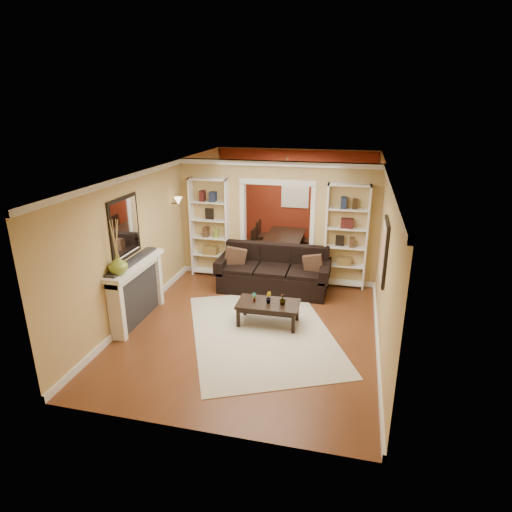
% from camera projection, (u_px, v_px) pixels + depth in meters
% --- Properties ---
extents(floor, '(8.00, 8.00, 0.00)m').
position_uv_depth(floor, '(266.00, 298.00, 9.00)').
color(floor, brown).
rests_on(floor, ground).
extents(ceiling, '(8.00, 8.00, 0.00)m').
position_uv_depth(ceiling, '(267.00, 169.00, 8.10)').
color(ceiling, white).
rests_on(ceiling, ground).
extents(wall_back, '(8.00, 0.00, 8.00)m').
position_uv_depth(wall_back, '(295.00, 197.00, 12.22)').
color(wall_back, tan).
rests_on(wall_back, ground).
extents(wall_front, '(8.00, 0.00, 8.00)m').
position_uv_depth(wall_front, '(193.00, 336.00, 4.88)').
color(wall_front, tan).
rests_on(wall_front, ground).
extents(wall_left, '(0.00, 8.00, 8.00)m').
position_uv_depth(wall_left, '(162.00, 230.00, 9.04)').
color(wall_left, tan).
rests_on(wall_left, ground).
extents(wall_right, '(0.00, 8.00, 8.00)m').
position_uv_depth(wall_right, '(383.00, 245.00, 8.06)').
color(wall_right, tan).
rests_on(wall_right, ground).
extents(partition_wall, '(4.50, 0.15, 2.70)m').
position_uv_depth(partition_wall, '(277.00, 222.00, 9.65)').
color(partition_wall, tan).
rests_on(partition_wall, floor).
extents(red_back_panel, '(4.44, 0.04, 2.64)m').
position_uv_depth(red_back_panel, '(295.00, 198.00, 12.20)').
color(red_back_panel, maroon).
rests_on(red_back_panel, floor).
extents(dining_window, '(0.78, 0.03, 0.98)m').
position_uv_depth(dining_window, '(295.00, 191.00, 12.09)').
color(dining_window, '#8CA5CC').
rests_on(dining_window, wall_back).
extents(area_rug, '(3.54, 4.02, 0.01)m').
position_uv_depth(area_rug, '(262.00, 332.00, 7.64)').
color(area_rug, beige).
rests_on(area_rug, floor).
extents(sofa, '(2.41, 1.04, 0.94)m').
position_uv_depth(sofa, '(273.00, 270.00, 9.24)').
color(sofa, black).
rests_on(sofa, floor).
extents(pillow_left, '(0.47, 0.27, 0.45)m').
position_uv_depth(pillow_left, '(235.00, 258.00, 9.34)').
color(pillow_left, brown).
rests_on(pillow_left, sofa).
extents(pillow_right, '(0.41, 0.15, 0.40)m').
position_uv_depth(pillow_right, '(313.00, 265.00, 8.98)').
color(pillow_right, brown).
rests_on(pillow_right, sofa).
extents(coffee_table, '(1.14, 0.63, 0.43)m').
position_uv_depth(coffee_table, '(268.00, 313.00, 7.87)').
color(coffee_table, black).
rests_on(coffee_table, floor).
extents(plant_left, '(0.11, 0.11, 0.18)m').
position_uv_depth(plant_left, '(254.00, 297.00, 7.83)').
color(plant_left, '#336626').
rests_on(plant_left, coffee_table).
extents(plant_center, '(0.13, 0.14, 0.22)m').
position_uv_depth(plant_center, '(268.00, 297.00, 7.77)').
color(plant_center, '#336626').
rests_on(plant_center, coffee_table).
extents(plant_right, '(0.17, 0.17, 0.21)m').
position_uv_depth(plant_right, '(283.00, 299.00, 7.71)').
color(plant_right, '#336626').
rests_on(plant_right, coffee_table).
extents(bookshelf_left, '(0.90, 0.30, 2.30)m').
position_uv_depth(bookshelf_left, '(210.00, 228.00, 9.90)').
color(bookshelf_left, white).
rests_on(bookshelf_left, floor).
extents(bookshelf_right, '(0.90, 0.30, 2.30)m').
position_uv_depth(bookshelf_right, '(346.00, 237.00, 9.23)').
color(bookshelf_right, white).
rests_on(bookshelf_right, floor).
extents(fireplace, '(0.32, 1.70, 1.16)m').
position_uv_depth(fireplace, '(138.00, 292.00, 7.89)').
color(fireplace, white).
rests_on(fireplace, floor).
extents(vase, '(0.42, 0.42, 0.34)m').
position_uv_depth(vase, '(118.00, 264.00, 7.13)').
color(vase, olive).
rests_on(vase, fireplace).
extents(mirror, '(0.03, 0.95, 1.10)m').
position_uv_depth(mirror, '(125.00, 228.00, 7.51)').
color(mirror, silver).
rests_on(mirror, wall_left).
extents(wall_sconce, '(0.18, 0.18, 0.22)m').
position_uv_depth(wall_sconce, '(176.00, 202.00, 9.36)').
color(wall_sconce, '#FFE0A5').
rests_on(wall_sconce, wall_left).
extents(framed_art, '(0.04, 0.85, 1.05)m').
position_uv_depth(framed_art, '(384.00, 251.00, 7.09)').
color(framed_art, black).
rests_on(framed_art, wall_right).
extents(dining_table, '(1.73, 0.97, 0.61)m').
position_uv_depth(dining_table, '(285.00, 247.00, 11.27)').
color(dining_table, black).
rests_on(dining_table, floor).
extents(dining_chair_nw, '(0.48, 0.48, 0.87)m').
position_uv_depth(dining_chair_nw, '(263.00, 244.00, 11.07)').
color(dining_chair_nw, black).
rests_on(dining_chair_nw, floor).
extents(dining_chair_ne, '(0.43, 0.43, 0.83)m').
position_uv_depth(dining_chair_ne, '(305.00, 248.00, 10.84)').
color(dining_chair_ne, black).
rests_on(dining_chair_ne, floor).
extents(dining_chair_sw, '(0.46, 0.46, 0.92)m').
position_uv_depth(dining_chair_sw, '(267.00, 237.00, 11.61)').
color(dining_chair_sw, black).
rests_on(dining_chair_sw, floor).
extents(dining_chair_se, '(0.54, 0.54, 0.82)m').
position_uv_depth(dining_chair_se, '(308.00, 241.00, 11.39)').
color(dining_chair_se, black).
rests_on(dining_chair_se, floor).
extents(chandelier, '(0.50, 0.50, 0.30)m').
position_uv_depth(chandelier, '(289.00, 181.00, 10.81)').
color(chandelier, '#392B1A').
rests_on(chandelier, ceiling).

